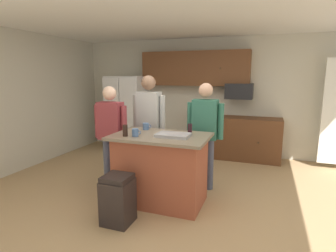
# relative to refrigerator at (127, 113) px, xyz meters

# --- Properties ---
(floor) EXTENTS (7.04, 7.04, 0.00)m
(floor) POSITION_rel_refrigerator_xyz_m (2.00, -2.38, -0.88)
(floor) COLOR tan
(floor) RESTS_ON ground
(ceiling) EXTENTS (7.04, 7.04, 0.00)m
(ceiling) POSITION_rel_refrigerator_xyz_m (2.00, -2.38, 1.72)
(ceiling) COLOR white
(back_wall) EXTENTS (6.40, 0.10, 2.60)m
(back_wall) POSITION_rel_refrigerator_xyz_m (2.00, 0.42, 0.42)
(back_wall) COLOR beige
(back_wall) RESTS_ON ground
(cabinet_run_upper) EXTENTS (2.40, 0.38, 0.75)m
(cabinet_run_upper) POSITION_rel_refrigerator_xyz_m (1.60, 0.22, 1.05)
(cabinet_run_upper) COLOR brown
(cabinet_run_lower) EXTENTS (1.80, 0.63, 0.90)m
(cabinet_run_lower) POSITION_rel_refrigerator_xyz_m (2.60, 0.10, -0.43)
(cabinet_run_lower) COLOR brown
(cabinet_run_lower) RESTS_ON ground
(refrigerator) EXTENTS (0.86, 0.76, 1.76)m
(refrigerator) POSITION_rel_refrigerator_xyz_m (0.00, 0.00, 0.00)
(refrigerator) COLOR white
(refrigerator) RESTS_ON ground
(microwave_over_range) EXTENTS (0.56, 0.40, 0.32)m
(microwave_over_range) POSITION_rel_refrigerator_xyz_m (2.60, 0.12, 0.57)
(microwave_over_range) COLOR black
(kitchen_island) EXTENTS (1.32, 0.86, 0.98)m
(kitchen_island) POSITION_rel_refrigerator_xyz_m (1.82, -2.43, -0.38)
(kitchen_island) COLOR #9E4C33
(kitchen_island) RESTS_ON ground
(person_elder_center) EXTENTS (0.57, 0.22, 1.62)m
(person_elder_center) POSITION_rel_refrigerator_xyz_m (0.87, -2.16, 0.05)
(person_elder_center) COLOR #4C5166
(person_elder_center) RESTS_ON ground
(person_guest_right) EXTENTS (0.57, 0.23, 1.78)m
(person_guest_right) POSITION_rel_refrigerator_xyz_m (1.35, -1.74, 0.16)
(person_guest_right) COLOR #4C5166
(person_guest_right) RESTS_ON ground
(person_guest_left) EXTENTS (0.57, 0.22, 1.67)m
(person_guest_left) POSITION_rel_refrigerator_xyz_m (2.29, -1.74, 0.08)
(person_guest_left) COLOR #4C5166
(person_guest_left) RESTS_ON ground
(glass_pilsner) EXTENTS (0.07, 0.07, 0.16)m
(glass_pilsner) POSITION_rel_refrigerator_xyz_m (1.40, -2.66, 0.18)
(glass_pilsner) COLOR black
(glass_pilsner) RESTS_ON kitchen_island
(mug_blue_stoneware) EXTENTS (0.13, 0.09, 0.10)m
(mug_blue_stoneware) POSITION_rel_refrigerator_xyz_m (1.54, -2.63, 0.15)
(mug_blue_stoneware) COLOR #4C6B99
(mug_blue_stoneware) RESTS_ON kitchen_island
(tumbler_amber) EXTENTS (0.06, 0.06, 0.15)m
(tumbler_amber) POSITION_rel_refrigerator_xyz_m (2.19, -2.24, 0.17)
(tumbler_amber) COLOR black
(tumbler_amber) RESTS_ON kitchen_island
(mug_ceramic_white) EXTENTS (0.13, 0.09, 0.10)m
(mug_ceramic_white) POSITION_rel_refrigerator_xyz_m (1.48, -2.16, 0.15)
(mug_ceramic_white) COLOR #4C6B99
(mug_ceramic_white) RESTS_ON kitchen_island
(serving_tray) EXTENTS (0.44, 0.30, 0.04)m
(serving_tray) POSITION_rel_refrigerator_xyz_m (2.02, -2.47, 0.12)
(serving_tray) COLOR #B7B7BC
(serving_tray) RESTS_ON kitchen_island
(trash_bin) EXTENTS (0.34, 0.34, 0.61)m
(trash_bin) POSITION_rel_refrigerator_xyz_m (1.54, -3.14, -0.58)
(trash_bin) COLOR black
(trash_bin) RESTS_ON ground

